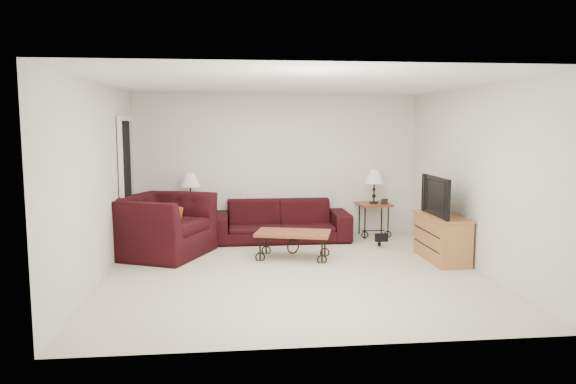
% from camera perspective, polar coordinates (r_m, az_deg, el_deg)
% --- Properties ---
extents(ground, '(5.00, 5.00, 0.00)m').
position_cam_1_polar(ground, '(7.38, 0.59, -8.40)').
color(ground, beige).
rests_on(ground, ground).
extents(wall_back, '(5.00, 0.02, 2.50)m').
position_cam_1_polar(wall_back, '(9.63, -1.15, 2.79)').
color(wall_back, white).
rests_on(wall_back, ground).
extents(wall_front, '(5.00, 0.02, 2.50)m').
position_cam_1_polar(wall_front, '(4.69, 4.19, -1.75)').
color(wall_front, white).
rests_on(wall_front, ground).
extents(wall_left, '(0.02, 5.00, 2.50)m').
position_cam_1_polar(wall_left, '(7.29, -19.31, 1.02)').
color(wall_left, white).
rests_on(wall_left, ground).
extents(wall_right, '(0.02, 5.00, 2.50)m').
position_cam_1_polar(wall_right, '(7.84, 19.06, 1.43)').
color(wall_right, white).
rests_on(wall_right, ground).
extents(ceiling, '(5.00, 5.00, 0.00)m').
position_cam_1_polar(ceiling, '(7.13, 0.61, 11.34)').
color(ceiling, white).
rests_on(ceiling, wall_back).
extents(doorway, '(0.08, 0.94, 2.04)m').
position_cam_1_polar(doorway, '(8.92, -16.67, 0.67)').
color(doorway, black).
rests_on(doorway, ground).
extents(sofa, '(2.34, 0.92, 0.68)m').
position_cam_1_polar(sofa, '(9.27, -0.81, -3.04)').
color(sofa, black).
rests_on(sofa, ground).
extents(side_table_left, '(0.57, 0.57, 0.58)m').
position_cam_1_polar(side_table_left, '(9.44, -10.16, -3.28)').
color(side_table_left, brown).
rests_on(side_table_left, ground).
extents(side_table_right, '(0.60, 0.60, 0.59)m').
position_cam_1_polar(side_table_right, '(9.75, 8.99, -2.89)').
color(side_table_right, brown).
rests_on(side_table_right, ground).
extents(lamp_left, '(0.35, 0.35, 0.58)m').
position_cam_1_polar(lamp_left, '(9.35, -10.24, 0.22)').
color(lamp_left, black).
rests_on(lamp_left, side_table_left).
extents(lamp_right, '(0.37, 0.37, 0.59)m').
position_cam_1_polar(lamp_right, '(9.66, 9.06, 0.57)').
color(lamp_right, black).
rests_on(lamp_right, side_table_right).
extents(photo_frame_left, '(0.12, 0.04, 0.10)m').
position_cam_1_polar(photo_frame_left, '(9.25, -11.20, -1.39)').
color(photo_frame_left, black).
rests_on(photo_frame_left, side_table_left).
extents(photo_frame_right, '(0.12, 0.03, 0.10)m').
position_cam_1_polar(photo_frame_right, '(9.59, 10.13, -0.99)').
color(photo_frame_right, black).
rests_on(photo_frame_right, side_table_right).
extents(coffee_table, '(1.19, 0.85, 0.40)m').
position_cam_1_polar(coffee_table, '(8.05, 0.54, -5.61)').
color(coffee_table, brown).
rests_on(coffee_table, ground).
extents(armchair, '(1.69, 1.77, 0.91)m').
position_cam_1_polar(armchair, '(8.42, -13.16, -3.49)').
color(armchair, black).
rests_on(armchair, ground).
extents(throw_pillow, '(0.27, 0.42, 0.41)m').
position_cam_1_polar(throw_pillow, '(8.34, -12.19, -3.09)').
color(throw_pillow, '#C14518').
rests_on(throw_pillow, armchair).
extents(tv_stand, '(0.46, 1.10, 0.66)m').
position_cam_1_polar(tv_stand, '(8.24, 15.90, -4.67)').
color(tv_stand, '#A6713D').
rests_on(tv_stand, ground).
extents(television, '(0.13, 0.99, 0.57)m').
position_cam_1_polar(television, '(8.13, 15.91, -0.42)').
color(television, black).
rests_on(television, tv_stand).
extents(backpack, '(0.32, 0.25, 0.41)m').
position_cam_1_polar(backpack, '(8.95, 9.63, -4.38)').
color(backpack, black).
rests_on(backpack, ground).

